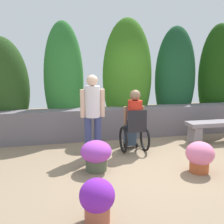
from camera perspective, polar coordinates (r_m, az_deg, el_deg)
The scene contains 9 objects.
ground_plane at distance 5.04m, azimuth 7.56°, elevation -10.93°, with size 13.47×13.47×0.00m, color #897359.
stone_retaining_wall at distance 6.51m, azimuth 2.39°, elevation -2.33°, with size 7.18×0.48×0.77m, color slate.
hedge_backdrop at distance 6.94m, azimuth 2.84°, elevation 7.25°, with size 7.31×1.06×3.03m.
stone_bench at distance 6.65m, azimuth 22.91°, elevation -3.30°, with size 1.65×0.39×0.51m.
person_in_wheelchair at distance 5.41m, azimuth 4.93°, elevation -2.45°, with size 0.53×0.66×1.33m.
person_standing_companion at distance 5.07m, azimuth -4.36°, elevation 0.39°, with size 0.49×0.30×1.64m.
flower_pot_purple_near at distance 3.16m, azimuth -3.35°, elevation -18.97°, with size 0.42×0.42×0.54m.
flower_pot_red_accent at distance 4.52m, azimuth -3.58°, elevation -9.43°, with size 0.55×0.55×0.53m.
flower_pot_small_foreground at distance 4.70m, azimuth 19.06°, elevation -9.28°, with size 0.48×0.48×0.54m.
Camera 1 is at (-1.65, -4.39, 1.84)m, focal length 40.85 mm.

